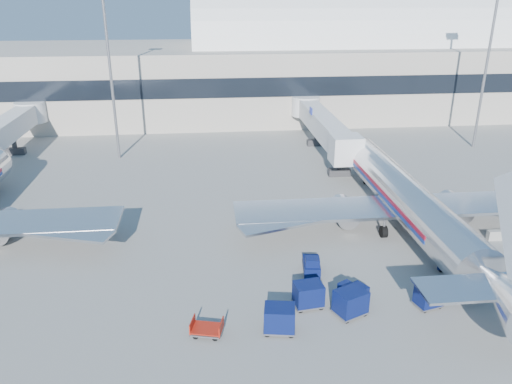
{
  "coord_description": "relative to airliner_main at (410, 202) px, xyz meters",
  "views": [
    {
      "loc": [
        -8.24,
        -35.65,
        20.59
      ],
      "look_at": [
        -3.96,
        6.0,
        3.89
      ],
      "focal_mm": 35.0,
      "sensor_mm": 36.0,
      "label": 1
    }
  ],
  "objects": [
    {
      "name": "ground",
      "position": [
        -10.0,
        -4.51,
        -2.93
      ],
      "size": [
        260.0,
        260.0,
        0.0
      ],
      "primitive_type": "plane",
      "color": "gray",
      "rests_on": "ground"
    },
    {
      "name": "terminal",
      "position": [
        -23.6,
        51.46,
        4.6
      ],
      "size": [
        170.0,
        28.15,
        21.0
      ],
      "color": "#B2AA9E",
      "rests_on": "ground"
    },
    {
      "name": "airliner_main",
      "position": [
        0.0,
        0.0,
        0.0
      ],
      "size": [
        32.0,
        37.26,
        12.07
      ],
      "color": "silver",
      "rests_on": "ground"
    },
    {
      "name": "jetbridge_near",
      "position": [
        -2.4,
        26.3,
        1.0
      ],
      "size": [
        4.4,
        27.5,
        6.25
      ],
      "color": "silver",
      "rests_on": "ground"
    },
    {
      "name": "jetbridge_mid",
      "position": [
        -44.4,
        26.3,
        1.0
      ],
      "size": [
        4.4,
        27.5,
        6.25
      ],
      "color": "silver",
      "rests_on": "ground"
    },
    {
      "name": "mast_west",
      "position": [
        -30.0,
        25.49,
        11.87
      ],
      "size": [
        2.0,
        1.2,
        22.6
      ],
      "color": "slate",
      "rests_on": "ground"
    },
    {
      "name": "mast_east",
      "position": [
        20.0,
        25.49,
        11.87
      ],
      "size": [
        2.0,
        1.2,
        22.6
      ],
      "color": "slate",
      "rests_on": "ground"
    },
    {
      "name": "barrier_near",
      "position": [
        8.0,
        -2.51,
        -2.48
      ],
      "size": [
        3.0,
        0.55,
        0.9
      ],
      "primitive_type": "cube",
      "color": "#9E9E96",
      "rests_on": "ground"
    },
    {
      "name": "tug_lead",
      "position": [
        -8.38,
        -10.6,
        -2.2
      ],
      "size": [
        2.71,
        2.3,
        1.59
      ],
      "rotation": [
        0.0,
        0.0,
        0.54
      ],
      "color": "#091243",
      "rests_on": "ground"
    },
    {
      "name": "tug_right",
      "position": [
        0.84,
        -7.24,
        -2.22
      ],
      "size": [
        2.67,
        2.08,
        1.56
      ],
      "rotation": [
        0.0,
        0.0,
        -0.43
      ],
      "color": "#091243",
      "rests_on": "ground"
    },
    {
      "name": "tug_left",
      "position": [
        -10.4,
        -6.55,
        -2.18
      ],
      "size": [
        1.57,
        2.65,
        1.64
      ],
      "rotation": [
        0.0,
        0.0,
        1.44
      ],
      "color": "#091243",
      "rests_on": "ground"
    },
    {
      "name": "cart_train_a",
      "position": [
        -8.86,
        -12.17,
        -1.92
      ],
      "size": [
        2.61,
        2.36,
        1.88
      ],
      "rotation": [
        0.0,
        0.0,
        0.42
      ],
      "color": "#091243",
      "rests_on": "ground"
    },
    {
      "name": "cart_train_b",
      "position": [
        -11.53,
        -10.9,
        -1.96
      ],
      "size": [
        2.24,
        1.82,
        1.81
      ],
      "rotation": [
        0.0,
        0.0,
        0.13
      ],
      "color": "#091243",
      "rests_on": "ground"
    },
    {
      "name": "cart_train_c",
      "position": [
        -13.96,
        -13.47,
        -1.95
      ],
      "size": [
        2.32,
        1.91,
        1.84
      ],
      "rotation": [
        0.0,
        0.0,
        -0.17
      ],
      "color": "#091243",
      "rests_on": "ground"
    },
    {
      "name": "cart_solo_near",
      "position": [
        -3.14,
        -11.8,
        -2.09
      ],
      "size": [
        2.07,
        1.78,
        1.57
      ],
      "rotation": [
        0.0,
        0.0,
        0.27
      ],
      "color": "#091243",
      "rests_on": "ground"
    },
    {
      "name": "cart_open_red",
      "position": [
        -18.65,
        -13.36,
        -2.54
      ],
      "size": [
        2.28,
        1.85,
        0.54
      ],
      "rotation": [
        0.0,
        0.0,
        -0.24
      ],
      "color": "slate",
      "rests_on": "ground"
    }
  ]
}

